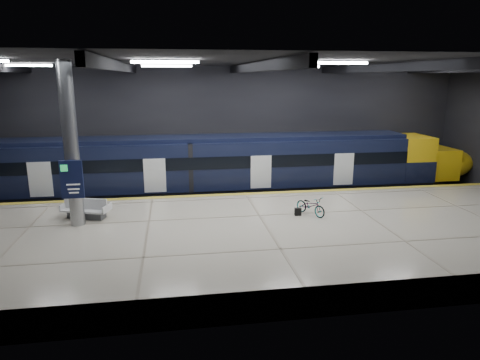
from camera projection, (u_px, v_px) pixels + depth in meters
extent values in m
plane|color=black|center=(255.00, 230.00, 20.94)|extent=(30.00, 30.00, 0.00)
cube|color=black|center=(232.00, 130.00, 27.69)|extent=(30.00, 0.10, 8.00)
cube|color=black|center=(308.00, 195.00, 12.32)|extent=(30.00, 0.10, 8.00)
cube|color=black|center=(257.00, 61.00, 19.06)|extent=(30.00, 16.00, 0.10)
cube|color=black|center=(118.00, 66.00, 18.22)|extent=(0.25, 16.00, 0.40)
cube|color=black|center=(256.00, 67.00, 19.12)|extent=(0.25, 16.00, 0.40)
cube|color=black|center=(382.00, 67.00, 20.02)|extent=(0.25, 16.00, 0.40)
cube|color=white|center=(165.00, 62.00, 16.57)|extent=(2.60, 0.18, 0.10)
cube|color=white|center=(337.00, 63.00, 17.62)|extent=(2.60, 0.18, 0.10)
cube|color=white|center=(24.00, 65.00, 21.28)|extent=(2.60, 0.18, 0.10)
cube|color=white|center=(167.00, 66.00, 22.33)|extent=(2.60, 0.18, 0.10)
cube|color=white|center=(296.00, 66.00, 23.38)|extent=(2.60, 0.18, 0.10)
cube|color=white|center=(415.00, 67.00, 24.43)|extent=(2.60, 0.18, 0.10)
cube|color=beige|center=(266.00, 238.00, 18.41)|extent=(30.00, 11.00, 1.10)
cube|color=gold|center=(246.00, 194.00, 23.32)|extent=(30.00, 0.40, 0.01)
cube|color=gray|center=(240.00, 201.00, 25.51)|extent=(30.00, 0.08, 0.16)
cube|color=gray|center=(236.00, 195.00, 26.90)|extent=(30.00, 0.08, 0.16)
cube|color=black|center=(207.00, 192.00, 25.81)|extent=(24.00, 2.58, 0.80)
cube|color=black|center=(207.00, 163.00, 25.39)|extent=(24.00, 2.80, 2.75)
cube|color=black|center=(206.00, 138.00, 25.04)|extent=(24.00, 2.30, 0.24)
cube|color=black|center=(209.00, 163.00, 23.98)|extent=(24.00, 0.04, 0.70)
cube|color=white|center=(261.00, 172.00, 24.56)|extent=(1.20, 0.05, 1.90)
cube|color=yellow|center=(410.00, 157.00, 27.35)|extent=(2.00, 2.80, 2.75)
ellipsoid|color=yellow|center=(446.00, 163.00, 27.85)|extent=(3.60, 2.52, 1.90)
cube|color=black|center=(414.00, 154.00, 27.35)|extent=(1.60, 2.38, 0.80)
cube|color=#595B60|center=(87.00, 215.00, 19.31)|extent=(1.71, 1.01, 0.31)
cube|color=silver|center=(86.00, 210.00, 19.26)|extent=(2.22, 1.48, 0.08)
cube|color=silver|center=(86.00, 204.00, 19.19)|extent=(1.96, 0.73, 0.51)
cube|color=silver|center=(65.00, 206.00, 19.40)|extent=(0.34, 0.84, 0.31)
cube|color=silver|center=(107.00, 208.00, 19.06)|extent=(0.34, 0.84, 0.31)
imported|color=#99999E|center=(311.00, 206.00, 19.70)|extent=(1.36, 1.75, 0.89)
cube|color=black|center=(298.00, 212.00, 19.68)|extent=(0.31, 0.21, 0.35)
cylinder|color=#9EA0A5|center=(71.00, 145.00, 17.71)|extent=(0.60, 0.60, 6.90)
cube|color=#10173D|center=(72.00, 179.00, 17.62)|extent=(0.90, 0.12, 1.60)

